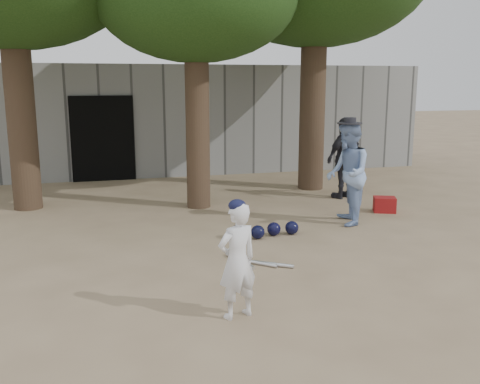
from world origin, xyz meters
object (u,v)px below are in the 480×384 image
object	(u,v)px
spectator_blue	(348,174)
red_bag	(385,205)
spectator_dark	(345,158)
boy_player	(237,261)

from	to	relation	value
spectator_blue	red_bag	world-z (taller)	spectator_blue
spectator_dark	red_bag	xyz separation A→B (m)	(0.19, -1.44, -0.74)
boy_player	spectator_dark	bearing A→B (deg)	-143.93
boy_player	spectator_blue	distance (m)	4.41
spectator_blue	spectator_dark	bearing A→B (deg)	171.60
spectator_blue	spectator_dark	size ratio (longest dim) A/B	1.04
spectator_blue	spectator_dark	world-z (taller)	spectator_blue
boy_player	red_bag	size ratio (longest dim) A/B	3.08
spectator_blue	red_bag	size ratio (longest dim) A/B	4.43
spectator_dark	red_bag	world-z (taller)	spectator_dark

